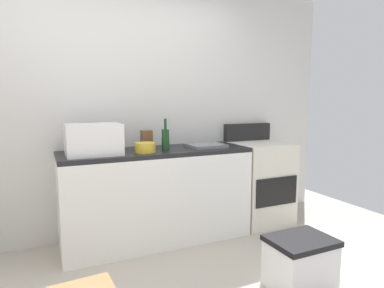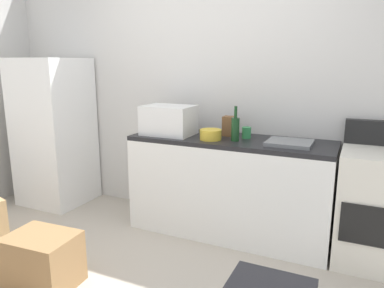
{
  "view_description": "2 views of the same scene",
  "coord_description": "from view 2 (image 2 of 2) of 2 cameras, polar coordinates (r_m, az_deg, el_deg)",
  "views": [
    {
      "loc": [
        -0.7,
        -1.79,
        1.37
      ],
      "look_at": [
        0.52,
        0.85,
        0.98
      ],
      "focal_mm": 30.85,
      "sensor_mm": 36.0,
      "label": 1
    },
    {
      "loc": [
        1.32,
        -1.82,
        1.56
      ],
      "look_at": [
        0.11,
        0.8,
        0.91
      ],
      "focal_mm": 34.12,
      "sensor_mm": 36.0,
      "label": 2
    }
  ],
  "objects": [
    {
      "name": "microwave",
      "position": [
        3.41,
        -3.66,
        3.75
      ],
      "size": [
        0.46,
        0.34,
        0.27
      ],
      "primitive_type": "cube",
      "color": "white",
      "rests_on": "kitchen_counter"
    },
    {
      "name": "wall_back",
      "position": [
        3.63,
        3.52,
        8.5
      ],
      "size": [
        5.0,
        0.1,
        2.6
      ],
      "primitive_type": "cube",
      "color": "silver",
      "rests_on": "ground_plane"
    },
    {
      "name": "wine_bottle",
      "position": [
        3.14,
        6.78,
        2.45
      ],
      "size": [
        0.07,
        0.07,
        0.3
      ],
      "color": "#193F1E",
      "rests_on": "kitchen_counter"
    },
    {
      "name": "stove_oven",
      "position": [
        3.22,
        27.13,
        -8.67
      ],
      "size": [
        0.6,
        0.61,
        1.1
      ],
      "color": "silver",
      "rests_on": "ground_plane"
    },
    {
      "name": "kitchen_counter",
      "position": [
        3.38,
        5.9,
        -6.63
      ],
      "size": [
        1.8,
        0.6,
        0.9
      ],
      "color": "white",
      "rests_on": "ground_plane"
    },
    {
      "name": "cardboard_box_medium",
      "position": [
        2.91,
        -22.29,
        -16.48
      ],
      "size": [
        0.5,
        0.39,
        0.38
      ],
      "primitive_type": "cube",
      "rotation": [
        0.0,
        0.0,
        0.07
      ],
      "color": "olive",
      "rests_on": "ground_plane"
    },
    {
      "name": "coffee_mug",
      "position": [
        3.28,
        8.51,
        1.76
      ],
      "size": [
        0.08,
        0.08,
        0.1
      ],
      "primitive_type": "cylinder",
      "color": "#338C4C",
      "rests_on": "kitchen_counter"
    },
    {
      "name": "refrigerator",
      "position": [
        4.34,
        -20.71,
        1.77
      ],
      "size": [
        0.68,
        0.66,
        1.61
      ],
      "primitive_type": "cube",
      "color": "white",
      "rests_on": "ground_plane"
    },
    {
      "name": "mixing_bowl",
      "position": [
        3.19,
        2.93,
        1.49
      ],
      "size": [
        0.19,
        0.19,
        0.09
      ],
      "primitive_type": "cylinder",
      "color": "gold",
      "rests_on": "kitchen_counter"
    },
    {
      "name": "knife_block",
      "position": [
        3.36,
        5.77,
        2.81
      ],
      "size": [
        0.1,
        0.1,
        0.18
      ],
      "primitive_type": "cube",
      "color": "brown",
      "rests_on": "kitchen_counter"
    },
    {
      "name": "sink_basin",
      "position": [
        3.1,
        15.01,
        0.19
      ],
      "size": [
        0.36,
        0.32,
        0.03
      ],
      "primitive_type": "cube",
      "color": "slate",
      "rests_on": "kitchen_counter"
    }
  ]
}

